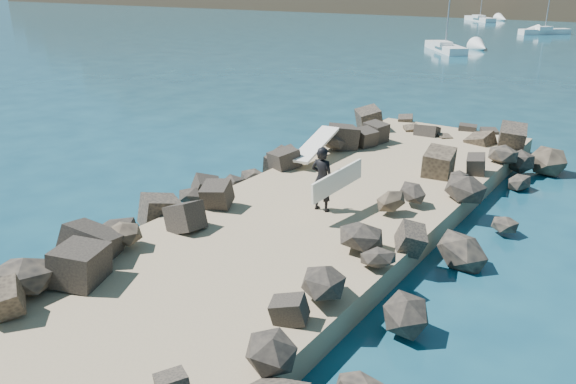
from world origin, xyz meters
name	(u,v)px	position (x,y,z in m)	size (l,w,h in m)	color
ground	(310,234)	(0.00, 0.00, 0.00)	(800.00, 800.00, 0.00)	#0F384C
jetty	(264,252)	(0.00, -2.00, 0.30)	(6.00, 26.00, 0.60)	#8C7759
riprap_left	(188,210)	(-2.90, -1.50, 0.50)	(2.60, 22.00, 1.00)	black
riprap_right	(387,271)	(2.90, -1.50, 0.50)	(2.60, 22.00, 1.00)	black
surfboard_resting	(315,147)	(-2.35, 3.95, 1.04)	(0.65, 2.60, 0.09)	white
surfer_with_board	(324,179)	(0.19, 0.36, 1.47)	(0.89, 2.14, 1.72)	black
sailboat_a	(445,47)	(-11.54, 41.17, 0.35)	(6.03, 7.05, 9.15)	white
sailboat_b	(544,31)	(-7.74, 64.99, 0.35)	(5.42, 5.50, 7.71)	white
sailboat_e	(480,19)	(-21.59, 84.19, 0.35)	(6.67, 7.22, 9.62)	white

